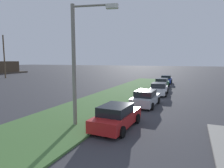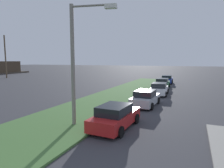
{
  "view_description": "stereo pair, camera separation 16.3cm",
  "coord_description": "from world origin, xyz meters",
  "px_view_note": "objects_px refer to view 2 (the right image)",
  "views": [
    {
      "loc": [
        -3.47,
        -1.89,
        4.16
      ],
      "look_at": [
        16.63,
        6.39,
        1.54
      ],
      "focal_mm": 31.45,
      "sensor_mm": 36.0,
      "label": 1
    },
    {
      "loc": [
        -3.41,
        -2.04,
        4.16
      ],
      "look_at": [
        16.63,
        6.39,
        1.54
      ],
      "focal_mm": 31.45,
      "sensor_mm": 36.0,
      "label": 2
    }
  ],
  "objects_px": {
    "streetlight": "(78,57)",
    "parked_car_red": "(115,117)",
    "parked_car_silver": "(145,98)",
    "parked_car_white": "(159,89)",
    "parked_car_green": "(162,83)",
    "parked_car_blue": "(167,79)",
    "distant_utility_pole": "(5,57)"
  },
  "relations": [
    {
      "from": "parked_car_red",
      "to": "parked_car_green",
      "type": "height_order",
      "value": "same"
    },
    {
      "from": "parked_car_white",
      "to": "distant_utility_pole",
      "type": "xyz_separation_m",
      "value": [
        9.16,
        37.29,
        4.28
      ]
    },
    {
      "from": "parked_car_silver",
      "to": "streetlight",
      "type": "height_order",
      "value": "streetlight"
    },
    {
      "from": "parked_car_silver",
      "to": "distant_utility_pole",
      "type": "xyz_separation_m",
      "value": [
        15.62,
        37.11,
        4.28
      ]
    },
    {
      "from": "parked_car_white",
      "to": "parked_car_blue",
      "type": "xyz_separation_m",
      "value": [
        12.69,
        0.71,
        0.0
      ]
    },
    {
      "from": "parked_car_red",
      "to": "parked_car_silver",
      "type": "relative_size",
      "value": 1.0
    },
    {
      "from": "parked_car_white",
      "to": "parked_car_green",
      "type": "relative_size",
      "value": 1.01
    },
    {
      "from": "parked_car_red",
      "to": "parked_car_blue",
      "type": "relative_size",
      "value": 1.0
    },
    {
      "from": "parked_car_green",
      "to": "parked_car_blue",
      "type": "bearing_deg",
      "value": 0.2
    },
    {
      "from": "parked_car_red",
      "to": "parked_car_green",
      "type": "relative_size",
      "value": 1.01
    },
    {
      "from": "parked_car_blue",
      "to": "parked_car_red",
      "type": "bearing_deg",
      "value": 177.18
    },
    {
      "from": "parked_car_blue",
      "to": "streetlight",
      "type": "bearing_deg",
      "value": 172.33
    },
    {
      "from": "parked_car_red",
      "to": "parked_car_silver",
      "type": "distance_m",
      "value": 6.58
    },
    {
      "from": "parked_car_white",
      "to": "parked_car_green",
      "type": "height_order",
      "value": "same"
    },
    {
      "from": "parked_car_blue",
      "to": "distant_utility_pole",
      "type": "xyz_separation_m",
      "value": [
        -3.53,
        36.58,
        4.28
      ]
    },
    {
      "from": "parked_car_green",
      "to": "distant_utility_pole",
      "type": "distance_m",
      "value": 37.09
    },
    {
      "from": "parked_car_red",
      "to": "parked_car_silver",
      "type": "height_order",
      "value": "same"
    },
    {
      "from": "parked_car_green",
      "to": "streetlight",
      "type": "bearing_deg",
      "value": 172.54
    },
    {
      "from": "parked_car_blue",
      "to": "streetlight",
      "type": "height_order",
      "value": "streetlight"
    },
    {
      "from": "parked_car_red",
      "to": "streetlight",
      "type": "distance_m",
      "value": 4.33
    },
    {
      "from": "parked_car_white",
      "to": "parked_car_green",
      "type": "xyz_separation_m",
      "value": [
        6.28,
        0.55,
        0.0
      ]
    },
    {
      "from": "parked_car_silver",
      "to": "parked_car_green",
      "type": "bearing_deg",
      "value": 3.76
    },
    {
      "from": "parked_car_red",
      "to": "parked_car_white",
      "type": "height_order",
      "value": "same"
    },
    {
      "from": "parked_car_silver",
      "to": "parked_car_white",
      "type": "xyz_separation_m",
      "value": [
        6.47,
        -0.18,
        0.0
      ]
    },
    {
      "from": "streetlight",
      "to": "parked_car_red",
      "type": "bearing_deg",
      "value": -75.33
    },
    {
      "from": "parked_car_red",
      "to": "parked_car_silver",
      "type": "bearing_deg",
      "value": -0.36
    },
    {
      "from": "parked_car_green",
      "to": "parked_car_blue",
      "type": "distance_m",
      "value": 6.41
    },
    {
      "from": "parked_car_blue",
      "to": "distant_utility_pole",
      "type": "relative_size",
      "value": 0.44
    },
    {
      "from": "parked_car_red",
      "to": "parked_car_white",
      "type": "xyz_separation_m",
      "value": [
        13.04,
        -0.52,
        0.0
      ]
    },
    {
      "from": "parked_car_silver",
      "to": "parked_car_blue",
      "type": "distance_m",
      "value": 19.16
    },
    {
      "from": "parked_car_green",
      "to": "parked_car_blue",
      "type": "relative_size",
      "value": 0.99
    },
    {
      "from": "distant_utility_pole",
      "to": "parked_car_silver",
      "type": "bearing_deg",
      "value": -112.83
    }
  ]
}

